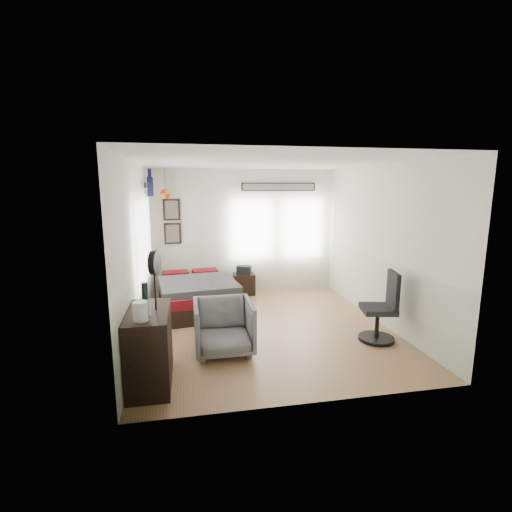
% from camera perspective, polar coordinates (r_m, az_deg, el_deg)
% --- Properties ---
extents(ground_plane, '(4.00, 4.50, 0.01)m').
position_cam_1_polar(ground_plane, '(6.33, 1.59, -10.96)').
color(ground_plane, olive).
extents(room_shell, '(4.02, 4.52, 2.71)m').
position_cam_1_polar(room_shell, '(6.10, 0.58, 3.91)').
color(room_shell, silver).
rests_on(room_shell, ground_plane).
extents(wall_decor, '(3.55, 1.32, 1.44)m').
position_cam_1_polar(wall_decor, '(7.71, -9.64, 8.81)').
color(wall_decor, black).
rests_on(wall_decor, room_shell).
extents(bed, '(1.53, 2.02, 0.60)m').
position_cam_1_polar(bed, '(7.23, -9.13, -5.85)').
color(bed, black).
rests_on(bed, ground_plane).
extents(dresser, '(0.48, 1.00, 0.90)m').
position_cam_1_polar(dresser, '(4.70, -16.03, -13.34)').
color(dresser, black).
rests_on(dresser, ground_plane).
extents(armchair, '(0.81, 0.83, 0.76)m').
position_cam_1_polar(armchair, '(5.33, -5.01, -10.81)').
color(armchair, slate).
rests_on(armchair, ground_plane).
extents(nightstand, '(0.46, 0.37, 0.45)m').
position_cam_1_polar(nightstand, '(8.14, -1.86, -4.32)').
color(nightstand, black).
rests_on(nightstand, ground_plane).
extents(task_chair, '(0.57, 0.57, 1.08)m').
position_cam_1_polar(task_chair, '(6.00, 18.78, -8.28)').
color(task_chair, black).
rests_on(task_chair, ground_plane).
extents(kettle, '(0.19, 0.16, 0.21)m').
position_cam_1_polar(kettle, '(4.21, -17.33, -8.11)').
color(kettle, silver).
rests_on(kettle, dresser).
extents(bottle, '(0.07, 0.07, 0.29)m').
position_cam_1_polar(bottle, '(4.69, -16.73, -5.66)').
color(bottle, black).
rests_on(bottle, dresser).
extents(stand_fan, '(0.14, 0.29, 0.71)m').
position_cam_1_polar(stand_fan, '(4.40, -15.34, -1.17)').
color(stand_fan, black).
rests_on(stand_fan, dresser).
extents(black_bag, '(0.35, 0.28, 0.18)m').
position_cam_1_polar(black_bag, '(8.06, -1.87, -2.15)').
color(black_bag, black).
rests_on(black_bag, nightstand).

